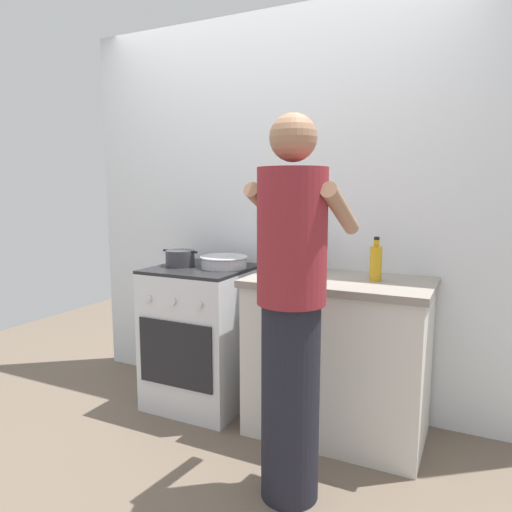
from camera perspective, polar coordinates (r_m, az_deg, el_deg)
name	(u,v)px	position (r m, az deg, el deg)	size (l,w,h in m)	color
ground	(240,422)	(2.98, -1.98, -19.62)	(6.00, 6.00, 0.00)	#6B5B4C
back_wall	(303,211)	(3.02, 5.74, 5.43)	(3.20, 0.10, 2.50)	silver
countertop	(338,356)	(2.74, 9.94, -11.98)	(1.00, 0.60, 0.90)	silver
stove_range	(202,336)	(3.09, -6.55, -9.62)	(0.60, 0.62, 0.90)	silver
pot	(180,258)	(3.03, -9.24, -0.28)	(0.25, 0.19, 0.10)	#38383D
mixing_bowl	(224,261)	(2.95, -3.96, -0.65)	(0.30, 0.30, 0.07)	#B7B7BC
utensil_crock	(315,255)	(2.83, 7.24, 0.12)	(0.10, 0.10, 0.33)	silver
oil_bottle	(376,263)	(2.59, 14.42, -0.78)	(0.06, 0.06, 0.24)	gold
person	(292,312)	(2.05, 4.38, -6.84)	(0.41, 0.50, 1.70)	black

